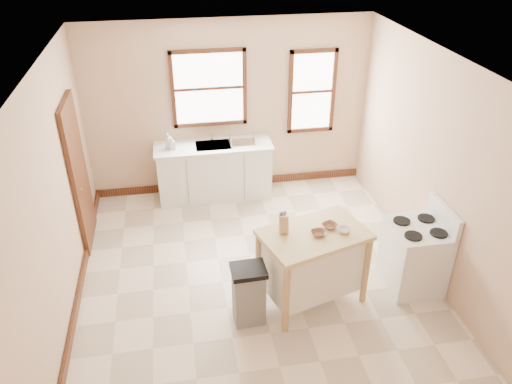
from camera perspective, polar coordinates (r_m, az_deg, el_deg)
floor at (r=6.60m, az=-0.01°, el=-9.78°), size 5.00×5.00×0.00m
ceiling at (r=5.25m, az=-0.02°, el=14.26°), size 5.00×5.00×0.00m
wall_back at (r=8.05m, az=-3.14°, el=9.53°), size 4.50×0.04×2.80m
wall_left at (r=5.90m, az=-22.09°, el=-1.08°), size 0.04×5.00×2.80m
wall_right at (r=6.53m, az=19.85°, el=2.49°), size 0.04×5.00×2.80m
window_main at (r=7.88m, az=-5.40°, el=11.70°), size 1.17×0.06×1.22m
window_side at (r=8.22m, az=6.41°, el=11.32°), size 0.77×0.06×1.37m
door_left at (r=7.17m, az=-19.60°, el=1.91°), size 0.06×0.90×2.10m
baseboard_back at (r=8.59m, az=-2.86°, el=1.08°), size 4.50×0.04×0.12m
baseboard_left at (r=6.64m, az=-19.60°, el=-10.96°), size 0.04×5.00×0.12m
sink_counter at (r=8.13m, az=-4.78°, el=2.44°), size 1.86×0.62×0.92m
faucet at (r=8.05m, az=-5.09°, el=6.61°), size 0.03×0.03×0.22m
soap_bottle_a at (r=7.86m, az=-9.98°, el=5.77°), size 0.13×0.13×0.25m
soap_bottle_b at (r=7.84m, az=-9.56°, el=5.53°), size 0.10×0.10×0.19m
dish_rack at (r=7.95m, az=-1.61°, el=5.95°), size 0.45×0.38×0.10m
kitchen_island at (r=6.04m, az=6.43°, el=-8.45°), size 1.37×1.08×0.98m
knife_block at (r=5.67m, az=3.17°, el=-3.75°), size 0.11×0.11×0.20m
pepper_grinder at (r=5.74m, az=3.27°, el=-3.63°), size 0.06×0.06×0.15m
bowl_a at (r=5.71m, az=7.15°, el=-4.70°), size 0.18×0.18×0.04m
bowl_b at (r=5.85m, az=8.44°, el=-3.83°), size 0.23×0.23×0.04m
bowl_c at (r=5.80m, az=10.04°, el=-4.33°), size 0.19×0.19×0.05m
trash_bin at (r=5.80m, az=-0.84°, el=-11.60°), size 0.40×0.34×0.76m
gas_stove at (r=6.47m, az=17.80°, el=-6.08°), size 0.70×0.71×1.14m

